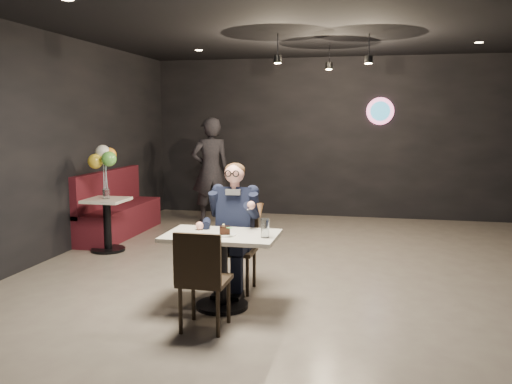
% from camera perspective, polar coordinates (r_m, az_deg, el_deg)
% --- Properties ---
extents(floor, '(9.00, 9.00, 0.00)m').
position_cam_1_polar(floor, '(6.19, 5.27, -9.86)').
color(floor, gray).
rests_on(floor, ground).
extents(wall_sign, '(0.50, 0.06, 0.50)m').
position_cam_1_polar(wall_sign, '(10.33, 12.94, 8.30)').
color(wall_sign, pink).
rests_on(wall_sign, floor).
extents(pendant_lights, '(1.40, 1.20, 0.36)m').
position_cam_1_polar(pendant_lights, '(7.96, 7.36, 15.00)').
color(pendant_lights, black).
rests_on(pendant_lights, floor).
extents(main_table, '(1.10, 0.70, 0.75)m').
position_cam_1_polar(main_table, '(5.42, -3.62, -8.28)').
color(main_table, white).
rests_on(main_table, floor).
extents(chair_far, '(0.42, 0.46, 0.92)m').
position_cam_1_polar(chair_far, '(5.91, -2.17, -6.05)').
color(chair_far, black).
rests_on(chair_far, floor).
extents(chair_near, '(0.42, 0.46, 0.92)m').
position_cam_1_polar(chair_near, '(4.89, -5.42, -9.05)').
color(chair_near, black).
rests_on(chair_near, floor).
extents(seated_man, '(0.60, 0.80, 1.44)m').
position_cam_1_polar(seated_man, '(5.86, -2.18, -3.58)').
color(seated_man, black).
rests_on(seated_man, floor).
extents(dessert_plate, '(0.23, 0.23, 0.01)m').
position_cam_1_polar(dessert_plate, '(5.26, -3.32, -4.48)').
color(dessert_plate, white).
rests_on(dessert_plate, main_table).
extents(cake_slice, '(0.12, 0.11, 0.07)m').
position_cam_1_polar(cake_slice, '(5.24, -3.31, -4.08)').
color(cake_slice, black).
rests_on(cake_slice, dessert_plate).
extents(mint_leaf, '(0.07, 0.04, 0.01)m').
position_cam_1_polar(mint_leaf, '(5.15, -2.82, -3.78)').
color(mint_leaf, green).
rests_on(mint_leaf, cake_slice).
extents(sundae_glass, '(0.08, 0.08, 0.18)m').
position_cam_1_polar(sundae_glass, '(5.14, 0.96, -3.83)').
color(sundae_glass, silver).
rests_on(sundae_glass, main_table).
extents(wafer_cone, '(0.08, 0.08, 0.14)m').
position_cam_1_polar(wafer_cone, '(5.16, 0.46, -1.97)').
color(wafer_cone, '#BE804E').
rests_on(wafer_cone, sundae_glass).
extents(booth_bench, '(0.52, 2.09, 1.04)m').
position_cam_1_polar(booth_bench, '(8.93, -14.16, -1.15)').
color(booth_bench, '#3F0D15').
rests_on(booth_bench, floor).
extents(side_table, '(0.55, 0.55, 0.69)m').
position_cam_1_polar(side_table, '(7.95, -15.37, -3.59)').
color(side_table, white).
rests_on(side_table, floor).
extents(balloon_vase, '(0.10, 0.10, 0.15)m').
position_cam_1_polar(balloon_vase, '(7.87, -15.49, -0.16)').
color(balloon_vase, silver).
rests_on(balloon_vase, side_table).
extents(balloon_bunch, '(0.38, 0.38, 0.62)m').
position_cam_1_polar(balloon_bunch, '(7.83, -15.60, 2.66)').
color(balloon_bunch, yellow).
rests_on(balloon_bunch, balloon_vase).
extents(passerby, '(0.82, 0.72, 1.88)m').
position_cam_1_polar(passerby, '(9.71, -4.81, 2.26)').
color(passerby, black).
rests_on(passerby, floor).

